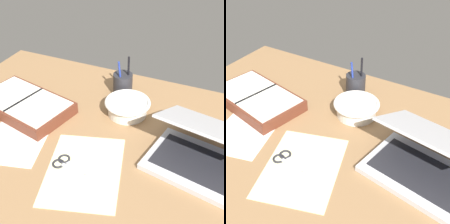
{
  "view_description": "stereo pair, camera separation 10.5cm",
  "coord_description": "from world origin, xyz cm",
  "views": [
    {
      "loc": [
        32.41,
        -65.9,
        71.02
      ],
      "look_at": [
        -1.7,
        11.19,
        9.0
      ],
      "focal_mm": 50.0,
      "sensor_mm": 36.0,
      "label": 1
    },
    {
      "loc": [
        41.69,
        -61.08,
        71.02
      ],
      "look_at": [
        -1.7,
        11.19,
        9.0
      ],
      "focal_mm": 50.0,
      "sensor_mm": 36.0,
      "label": 2
    }
  ],
  "objects": [
    {
      "name": "desk_top",
      "position": [
        0.0,
        0.0,
        1.0
      ],
      "size": [
        140.0,
        100.0,
        2.0
      ],
      "primitive_type": "cube",
      "color": "#936D47",
      "rests_on": "ground"
    },
    {
      "name": "laptop",
      "position": [
        30.95,
        6.35,
        6.65
      ],
      "size": [
        36.37,
        31.82,
        15.78
      ],
      "rotation": [
        0.0,
        0.0,
        -0.18
      ],
      "color": "silver",
      "rests_on": "desk_top"
    },
    {
      "name": "bowl",
      "position": [
        0.26,
        21.36,
        5.17
      ],
      "size": [
        16.8,
        16.8,
        5.65
      ],
      "color": "silver",
      "rests_on": "desk_top"
    },
    {
      "name": "pen_cup",
      "position": [
        -6.65,
        32.98,
        6.65
      ],
      "size": [
        7.71,
        7.71,
        16.91
      ],
      "color": "#28282D",
      "rests_on": "desk_top"
    },
    {
      "name": "planner",
      "position": [
        -35.91,
        8.05,
        4.33
      ],
      "size": [
        38.09,
        27.06,
        4.84
      ],
      "rotation": [
        0.0,
        0.0,
        -0.21
      ],
      "color": "brown",
      "rests_on": "desk_top"
    },
    {
      "name": "scissors",
      "position": [
        -7.89,
        -10.42,
        2.34
      ],
      "size": [
        12.74,
        7.04,
        0.8
      ],
      "rotation": [
        0.0,
        0.0,
        -0.23
      ],
      "color": "#B7B7BC",
      "rests_on": "desk_top"
    },
    {
      "name": "paper_sheet_front",
      "position": [
        -1.33,
        -10.17,
        2.08
      ],
      "size": [
        29.58,
        34.7,
        0.16
      ],
      "primitive_type": "cube",
      "rotation": [
        0.0,
        0.0,
        0.3
      ],
      "color": "#F4EFB2",
      "rests_on": "desk_top"
    },
    {
      "name": "paper_sheet_beside_planner",
      "position": [
        -28.81,
        -4.78,
        2.08
      ],
      "size": [
        25.55,
        32.67,
        0.16
      ],
      "primitive_type": "cube",
      "rotation": [
        0.0,
        0.0,
        0.26
      ],
      "color": "white",
      "rests_on": "desk_top"
    }
  ]
}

